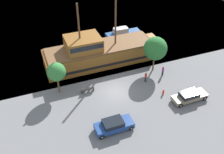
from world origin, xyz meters
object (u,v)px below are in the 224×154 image
object	(u,v)px
pirate_ship	(99,52)
parked_car_curb_front	(114,125)
parked_car_curb_mid	(189,96)
moored_boat_dockside	(122,33)
fire_hydrant	(163,92)
bench_promenade_east	(88,90)
pedestrian_walking_far	(146,77)
pedestrian_walking_near	(163,71)

from	to	relation	value
pirate_ship	parked_car_curb_front	world-z (taller)	pirate_ship
parked_car_curb_mid	moored_boat_dockside	bearing A→B (deg)	93.22
parked_car_curb_mid	fire_hydrant	distance (m)	3.56
parked_car_curb_front	bench_promenade_east	bearing A→B (deg)	96.88
parked_car_curb_front	pedestrian_walking_far	bearing A→B (deg)	41.56
parked_car_curb_front	bench_promenade_east	distance (m)	7.87
pedestrian_walking_near	pirate_ship	bearing A→B (deg)	138.57
parked_car_curb_mid	pedestrian_walking_near	xyz separation A→B (m)	(-0.44, 6.34, 0.17)
parked_car_curb_front	pedestrian_walking_far	size ratio (longest dim) A/B	2.72
pirate_ship	bench_promenade_east	world-z (taller)	pirate_ship
bench_promenade_east	pedestrian_walking_far	distance (m)	8.85
moored_boat_dockside	pedestrian_walking_near	bearing A→B (deg)	-87.10
pirate_ship	parked_car_curb_mid	size ratio (longest dim) A/B	3.94
pirate_ship	pedestrian_walking_far	world-z (taller)	pirate_ship
parked_car_curb_front	bench_promenade_east	xyz separation A→B (m)	(-0.94, 7.81, -0.28)
moored_boat_dockside	parked_car_curb_front	world-z (taller)	moored_boat_dockside
fire_hydrant	parked_car_curb_front	bearing A→B (deg)	-158.58
parked_car_curb_mid	bench_promenade_east	size ratio (longest dim) A/B	2.60
pirate_ship	fire_hydrant	world-z (taller)	pirate_ship
fire_hydrant	moored_boat_dockside	bearing A→B (deg)	85.30
fire_hydrant	pedestrian_walking_far	xyz separation A→B (m)	(-1.02, 3.48, 0.46)
fire_hydrant	pedestrian_walking_far	size ratio (longest dim) A/B	0.45
fire_hydrant	bench_promenade_east	bearing A→B (deg)	156.24
pedestrian_walking_near	pedestrian_walking_far	size ratio (longest dim) A/B	1.00
moored_boat_dockside	parked_car_curb_front	distance (m)	24.01
parked_car_curb_front	pirate_ship	bearing A→B (deg)	78.15
moored_boat_dockside	bench_promenade_east	xyz separation A→B (m)	(-11.31, -13.85, -0.22)
parked_car_curb_mid	parked_car_curb_front	bearing A→B (deg)	-174.42
pirate_ship	bench_promenade_east	xyz separation A→B (m)	(-4.00, -6.75, -1.44)
fire_hydrant	pirate_ship	bearing A→B (deg)	117.75
fire_hydrant	pedestrian_walking_near	size ratio (longest dim) A/B	0.45
parked_car_curb_front	pedestrian_walking_near	distance (m)	13.37
moored_boat_dockside	bench_promenade_east	bearing A→B (deg)	-129.25
fire_hydrant	pedestrian_walking_far	world-z (taller)	pedestrian_walking_far
pedestrian_walking_far	fire_hydrant	bearing A→B (deg)	-73.62
pedestrian_walking_near	bench_promenade_east	bearing A→B (deg)	178.36
pirate_ship	pedestrian_walking_near	xyz separation A→B (m)	(8.04, -7.09, -1.02)
parked_car_curb_mid	pedestrian_walking_near	bearing A→B (deg)	93.96
parked_car_curb_front	fire_hydrant	world-z (taller)	parked_car_curb_front
bench_promenade_east	pirate_ship	bearing A→B (deg)	59.38
pirate_ship	parked_car_curb_mid	world-z (taller)	pirate_ship
bench_promenade_east	pedestrian_walking_near	size ratio (longest dim) A/B	1.11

